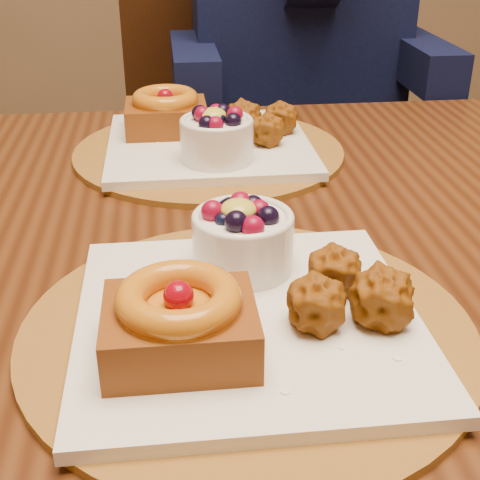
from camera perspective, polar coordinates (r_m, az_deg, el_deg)
name	(u,v)px	position (r m, az deg, el deg)	size (l,w,h in m)	color
dining_table	(224,279)	(0.79, -1.37, -3.37)	(1.60, 0.90, 0.76)	#351709
place_setting_near	(243,304)	(0.56, 0.29, -5.47)	(0.38, 0.38, 0.09)	brown
place_setting_far	(207,137)	(0.94, -2.87, 8.78)	(0.38, 0.38, 0.09)	brown
chair_far	(218,173)	(1.60, -1.85, 5.75)	(0.45, 0.45, 0.89)	black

